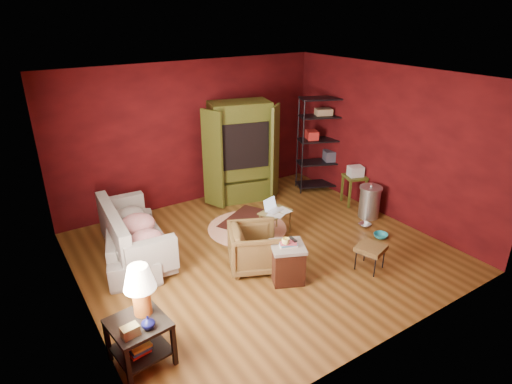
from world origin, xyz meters
TOP-DOWN VIEW (x-y plane):
  - room at (-0.04, -0.01)m, footprint 5.54×5.04m
  - sofa at (-1.81, 1.02)m, footprint 1.06×1.98m
  - armchair at (-0.35, -0.30)m, footprint 0.93×0.96m
  - pet_bowl_steel at (2.07, -0.29)m, footprint 0.22×0.07m
  - pet_bowl_turquoise at (1.98, -0.74)m, footprint 0.26×0.13m
  - vase at (-2.39, -1.37)m, footprint 0.17×0.17m
  - mug at (-0.21, -0.87)m, footprint 0.12×0.10m
  - side_table at (-2.41, -1.16)m, footprint 0.66×0.66m
  - sofa_cushions at (-1.81, 0.99)m, footprint 0.91×1.97m
  - hamper at (-0.13, -0.83)m, footprint 0.62×0.62m
  - footstool at (1.09, -1.30)m, footprint 0.49×0.49m
  - rug_round at (0.22, 0.83)m, footprint 1.50×1.50m
  - rug_oriental at (0.39, 1.10)m, footprint 1.27×1.13m
  - laptop_desk at (0.50, 0.36)m, footprint 0.62×0.53m
  - tv_armoire at (0.82, 2.01)m, footprint 1.54×1.08m
  - wire_shelving at (2.55, 1.53)m, footprint 1.07×0.78m
  - small_stand at (2.59, 0.55)m, footprint 0.51×0.51m
  - trash_can at (2.41, -0.04)m, footprint 0.54×0.54m

SIDE VIEW (x-z plane):
  - rug_round at x=0.22m, z-range 0.00..0.01m
  - rug_oriental at x=0.39m, z-range 0.01..0.02m
  - pet_bowl_steel at x=2.07m, z-range 0.00..0.21m
  - pet_bowl_turquoise at x=1.98m, z-range 0.00..0.25m
  - hamper at x=-0.13m, z-range -0.03..0.63m
  - trash_can at x=2.41m, z-range -0.02..0.64m
  - footstool at x=1.09m, z-range 0.15..0.54m
  - sofa at x=-1.81m, z-range 0.00..0.74m
  - armchair at x=-0.35m, z-range 0.00..0.76m
  - sofa_cushions at x=-1.81m, z-range -0.01..0.79m
  - laptop_desk at x=0.50m, z-range 0.08..0.74m
  - small_stand at x=2.59m, z-range 0.20..1.00m
  - vase at x=-2.39m, z-range 0.56..0.71m
  - mug at x=-0.21m, z-range 0.64..0.76m
  - side_table at x=-2.41m, z-range 0.12..1.29m
  - tv_armoire at x=0.82m, z-range 0.04..2.07m
  - wire_shelving at x=2.55m, z-range 0.10..2.11m
  - room at x=-0.04m, z-range -0.02..2.82m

